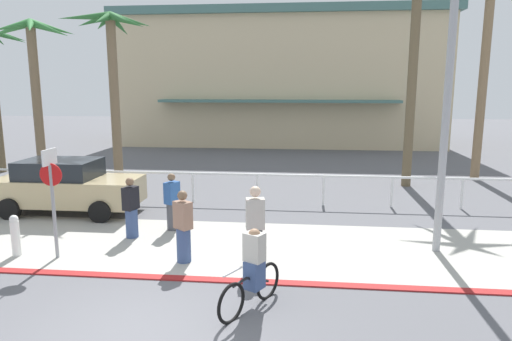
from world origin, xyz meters
TOP-DOWN VIEW (x-y plane):
  - ground_plane at (0.00, 10.00)m, footprint 80.00×80.00m
  - sidewalk_strip at (0.00, 4.20)m, footprint 44.00×4.00m
  - curb_paint at (0.00, 2.20)m, footprint 44.00×0.24m
  - building_backdrop at (1.02, 26.08)m, footprint 21.40×9.57m
  - rail_fence at (0.00, 8.50)m, footprint 24.48×0.08m
  - stop_sign_bike_lane at (-2.99, 3.04)m, footprint 0.52×0.56m
  - bollard_2 at (-4.01, 3.06)m, footprint 0.20×0.20m
  - streetlight_curb at (5.88, 4.19)m, footprint 0.24×2.54m
  - palm_tree_1 at (-8.00, 10.98)m, footprint 3.46×3.17m
  - palm_tree_2 at (-4.66, 10.70)m, footprint 2.79×3.19m
  - palm_tree_3 at (6.71, 11.94)m, footprint 3.27×2.98m
  - palm_tree_4 at (9.92, 13.53)m, footprint 3.08×3.36m
  - car_tan_1 at (-4.67, 6.72)m, footprint 4.40×2.02m
  - cyclist_black_0 at (1.79, 1.14)m, footprint 0.95×1.61m
  - pedestrian_0 at (-0.91, 5.37)m, footprint 0.43×0.47m
  - pedestrian_1 at (0.00, 3.10)m, footprint 0.48×0.45m
  - pedestrian_2 at (-1.80, 4.62)m, footprint 0.41×0.46m
  - pedestrian_3 at (1.63, 3.02)m, footprint 0.44×0.38m

SIDE VIEW (x-z plane):
  - ground_plane at x=0.00m, z-range 0.00..0.00m
  - sidewalk_strip at x=0.00m, z-range 0.00..0.02m
  - curb_paint at x=0.00m, z-range 0.00..0.03m
  - bollard_2 at x=-4.01m, z-range 0.02..1.02m
  - cyclist_black_0 at x=1.79m, z-range -0.06..1.44m
  - pedestrian_0 at x=-0.91m, z-range -0.07..1.54m
  - pedestrian_2 at x=-1.80m, z-range -0.07..1.55m
  - pedestrian_1 at x=0.00m, z-range -0.06..1.61m
  - rail_fence at x=0.00m, z-range 0.32..1.36m
  - pedestrian_3 at x=1.63m, z-range -0.06..1.77m
  - car_tan_1 at x=-4.67m, z-range 0.03..1.72m
  - stop_sign_bike_lane at x=-2.99m, z-range 0.40..2.96m
  - streetlight_curb at x=5.88m, z-range 0.53..8.03m
  - building_backdrop at x=1.02m, z-range 0.02..8.73m
  - palm_tree_1 at x=-8.00m, z-range 1.58..8.07m
  - palm_tree_2 at x=-4.66m, z-range 1.77..8.44m
  - palm_tree_3 at x=6.71m, z-range 1.81..10.13m
  - palm_tree_4 at x=9.92m, z-range 2.05..11.08m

